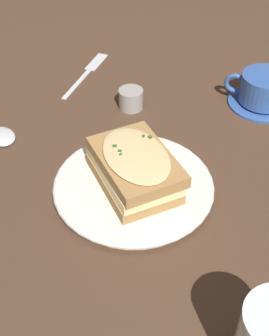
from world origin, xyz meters
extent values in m
plane|color=#473021|center=(0.00, 0.00, 0.00)|extent=(2.40, 2.40, 0.00)
cylinder|color=silver|center=(-0.01, 0.00, 0.01)|extent=(0.22, 0.22, 0.02)
torus|color=silver|center=(-0.01, 0.00, 0.01)|extent=(0.24, 0.24, 0.01)
cube|color=#A37542|center=(-0.01, 0.00, 0.03)|extent=(0.16, 0.13, 0.02)
cube|color=#EFDB93|center=(-0.01, 0.00, 0.04)|extent=(0.16, 0.13, 0.02)
cube|color=#A37542|center=(-0.01, 0.00, 0.06)|extent=(0.16, 0.13, 0.02)
ellipsoid|color=#DBBC7F|center=(-0.01, 0.00, 0.07)|extent=(0.15, 0.12, 0.01)
cube|color=#2D6028|center=(-0.03, 0.03, 0.08)|extent=(0.01, 0.01, 0.00)
cube|color=#2D6028|center=(-0.04, -0.01, 0.08)|extent=(0.01, 0.01, 0.00)
cube|color=#2D6028|center=(-0.02, -0.02, 0.08)|extent=(0.00, 0.00, 0.00)
cube|color=#2D6028|center=(-0.02, 0.04, 0.08)|extent=(0.01, 0.00, 0.00)
cube|color=#2D6028|center=(-0.02, -0.01, 0.08)|extent=(0.01, 0.01, 0.00)
cylinder|color=#33569E|center=(-0.03, 0.33, 0.00)|extent=(0.13, 0.13, 0.01)
cylinder|color=#33569E|center=(-0.03, 0.33, 0.03)|extent=(0.09, 0.09, 0.05)
cylinder|color=#381E0F|center=(-0.03, 0.33, 0.05)|extent=(0.07, 0.07, 0.00)
torus|color=#33569E|center=(-0.08, 0.30, 0.03)|extent=(0.04, 0.03, 0.04)
cube|color=silver|center=(-0.31, 0.11, 0.00)|extent=(0.06, 0.11, 0.00)
cube|color=silver|center=(-0.36, 0.19, 0.00)|extent=(0.05, 0.07, 0.00)
cube|color=#333335|center=(-0.37, 0.20, 0.00)|extent=(0.02, 0.04, 0.00)
cube|color=#333335|center=(-0.36, 0.20, 0.00)|extent=(0.02, 0.04, 0.00)
cube|color=#333335|center=(-0.36, 0.20, 0.00)|extent=(0.02, 0.04, 0.00)
ellipsoid|color=silver|center=(-0.25, -0.09, 0.01)|extent=(0.06, 0.05, 0.01)
cylinder|color=gray|center=(-0.18, 0.14, 0.02)|extent=(0.04, 0.04, 0.04)
camera|label=1|loc=(0.37, -0.32, 0.49)|focal=50.00mm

